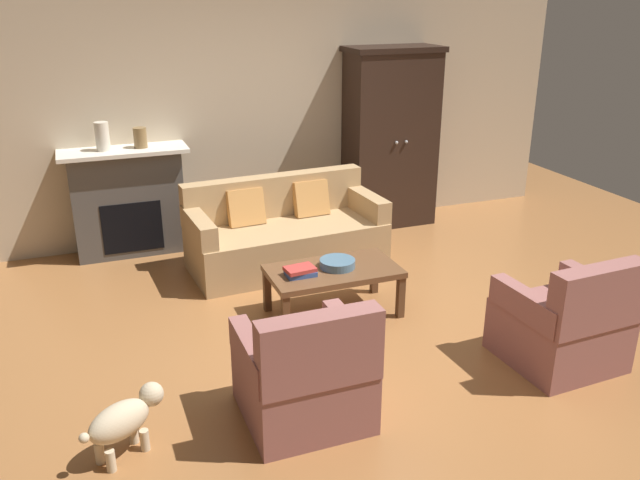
% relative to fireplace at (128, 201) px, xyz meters
% --- Properties ---
extents(ground_plane, '(9.60, 9.60, 0.00)m').
position_rel_fireplace_xyz_m(ground_plane, '(1.55, -2.30, -0.57)').
color(ground_plane, '#9E6638').
extents(back_wall, '(7.20, 0.10, 2.80)m').
position_rel_fireplace_xyz_m(back_wall, '(1.55, 0.25, 0.83)').
color(back_wall, beige).
rests_on(back_wall, ground).
extents(fireplace, '(1.26, 0.48, 1.12)m').
position_rel_fireplace_xyz_m(fireplace, '(0.00, 0.00, 0.00)').
color(fireplace, '#4C4947').
rests_on(fireplace, ground).
extents(armoire, '(1.06, 0.57, 2.03)m').
position_rel_fireplace_xyz_m(armoire, '(2.95, -0.08, 0.45)').
color(armoire, black).
rests_on(armoire, ground).
extents(couch, '(1.97, 0.97, 0.86)m').
position_rel_fireplace_xyz_m(couch, '(1.41, -0.87, -0.25)').
color(couch, tan).
rests_on(couch, ground).
extents(coffee_table, '(1.10, 0.60, 0.42)m').
position_rel_fireplace_xyz_m(coffee_table, '(1.46, -2.05, -0.20)').
color(coffee_table, brown).
rests_on(coffee_table, ground).
extents(fruit_bowl, '(0.30, 0.30, 0.07)m').
position_rel_fireplace_xyz_m(fruit_bowl, '(1.50, -2.03, -0.11)').
color(fruit_bowl, slate).
rests_on(fruit_bowl, coffee_table).
extents(book_stack, '(0.26, 0.19, 0.07)m').
position_rel_fireplace_xyz_m(book_stack, '(1.16, -2.08, -0.11)').
color(book_stack, '#38569E').
rests_on(book_stack, coffee_table).
extents(mantel_vase_cream, '(0.14, 0.14, 0.28)m').
position_rel_fireplace_xyz_m(mantel_vase_cream, '(-0.18, -0.02, 0.69)').
color(mantel_vase_cream, beige).
rests_on(mantel_vase_cream, fireplace).
extents(mantel_vase_bronze, '(0.13, 0.13, 0.20)m').
position_rel_fireplace_xyz_m(mantel_vase_bronze, '(0.18, -0.02, 0.65)').
color(mantel_vase_bronze, olive).
rests_on(mantel_vase_bronze, fireplace).
extents(armchair_near_left, '(0.78, 0.77, 0.88)m').
position_rel_fireplace_xyz_m(armchair_near_left, '(0.74, -3.36, -0.25)').
color(armchair_near_left, '#935B56').
rests_on(armchair_near_left, ground).
extents(armchair_near_right, '(0.81, 0.81, 0.88)m').
position_rel_fireplace_xyz_m(armchair_near_right, '(2.75, -3.39, -0.25)').
color(armchair_near_right, '#935B56').
rests_on(armchair_near_right, ground).
extents(dog, '(0.51, 0.38, 0.39)m').
position_rel_fireplace_xyz_m(dog, '(-0.38, -3.30, -0.32)').
color(dog, beige).
rests_on(dog, ground).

